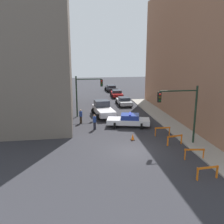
% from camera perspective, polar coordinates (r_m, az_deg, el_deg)
% --- Properties ---
extents(ground_plane, '(120.00, 120.00, 0.00)m').
position_cam_1_polar(ground_plane, '(21.49, 4.57, -8.85)').
color(ground_plane, '#2D2D33').
extents(sidewalk_right, '(2.40, 44.00, 0.12)m').
position_cam_1_polar(sidewalk_right, '(23.60, 19.53, -7.36)').
color(sidewalk_right, '#9E998E').
rests_on(sidewalk_right, ground_plane).
extents(building_corner_left, '(14.00, 20.00, 20.08)m').
position_cam_1_polar(building_corner_left, '(34.13, -21.96, 15.86)').
color(building_corner_left, '#6B6056').
rests_on(building_corner_left, ground_plane).
extents(traffic_light_near, '(3.64, 0.35, 5.20)m').
position_cam_1_polar(traffic_light_near, '(22.67, 16.00, 1.22)').
color(traffic_light_near, black).
rests_on(traffic_light_near, sidewalk_right).
extents(traffic_light_far, '(3.44, 0.35, 5.20)m').
position_cam_1_polar(traffic_light_far, '(31.83, -6.16, 4.95)').
color(traffic_light_far, black).
rests_on(traffic_light_far, ground_plane).
extents(police_car, '(5.01, 3.06, 1.52)m').
position_cam_1_polar(police_car, '(27.92, 3.85, -1.87)').
color(police_car, white).
rests_on(police_car, ground_plane).
extents(white_truck, '(3.01, 5.58, 1.90)m').
position_cam_1_polar(white_truck, '(32.44, -2.05, 0.71)').
color(white_truck, silver).
rests_on(white_truck, ground_plane).
extents(parked_car_near, '(2.29, 4.31, 1.31)m').
position_cam_1_polar(parked_car_near, '(38.75, 2.75, 2.52)').
color(parked_car_near, silver).
rests_on(parked_car_near, ground_plane).
extents(parked_car_mid, '(2.42, 4.38, 1.31)m').
position_cam_1_polar(parked_car_mid, '(45.74, 1.10, 4.28)').
color(parked_car_mid, maroon).
rests_on(parked_car_mid, ground_plane).
extents(parked_car_far, '(2.50, 4.43, 1.31)m').
position_cam_1_polar(parked_car_far, '(52.23, -0.21, 5.48)').
color(parked_car_far, black).
rests_on(parked_car_far, ground_plane).
extents(pedestrian_crossing, '(0.51, 0.51, 1.66)m').
position_cam_1_polar(pedestrian_crossing, '(26.79, -4.01, -2.25)').
color(pedestrian_crossing, black).
rests_on(pedestrian_crossing, ground_plane).
extents(pedestrian_corner, '(0.44, 0.44, 1.66)m').
position_cam_1_polar(pedestrian_corner, '(29.25, -7.15, -0.94)').
color(pedestrian_corner, '#382D23').
rests_on(pedestrian_corner, ground_plane).
extents(barrier_front, '(1.60, 0.27, 0.90)m').
position_cam_1_polar(barrier_front, '(17.94, 21.01, -12.41)').
color(barrier_front, orange).
rests_on(barrier_front, ground_plane).
extents(barrier_mid, '(1.59, 0.36, 0.90)m').
position_cam_1_polar(barrier_mid, '(20.60, 18.32, -8.72)').
color(barrier_mid, orange).
rests_on(barrier_mid, ground_plane).
extents(barrier_back, '(1.58, 0.46, 0.90)m').
position_cam_1_polar(barrier_back, '(23.20, 14.16, -5.86)').
color(barrier_back, orange).
rests_on(barrier_back, ground_plane).
extents(barrier_corner, '(1.60, 0.19, 0.90)m').
position_cam_1_polar(barrier_corner, '(25.33, 11.47, -4.03)').
color(barrier_corner, orange).
rests_on(barrier_corner, ground_plane).
extents(traffic_cone, '(0.36, 0.36, 0.66)m').
position_cam_1_polar(traffic_cone, '(23.85, 4.76, -5.69)').
color(traffic_cone, black).
rests_on(traffic_cone, ground_plane).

